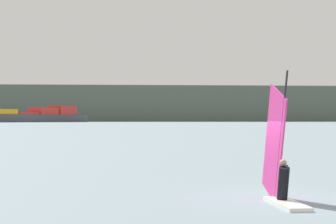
# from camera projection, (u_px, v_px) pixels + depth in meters

# --- Properties ---
(ground_plane) EXTENTS (4000.00, 4000.00, 0.00)m
(ground_plane) POSITION_uv_depth(u_px,v_px,m) (277.00, 199.00, 20.01)
(ground_plane) COLOR gray
(windsurfer) EXTENTS (0.78, 4.14, 4.18)m
(windsurfer) POSITION_uv_depth(u_px,v_px,m) (280.00, 170.00, 19.12)
(windsurfer) COLOR white
(windsurfer) RESTS_ON ground_plane
(cargo_ship) EXTENTS (138.76, 173.69, 30.85)m
(cargo_ship) POSITION_uv_depth(u_px,v_px,m) (21.00, 116.00, 667.91)
(cargo_ship) COLOR #3F444C
(cargo_ship) RESTS_ON ground_plane
(distant_headland) EXTENTS (1002.35, 365.34, 50.65)m
(distant_headland) POSITION_uv_depth(u_px,v_px,m) (234.00, 106.00, 1048.19)
(distant_headland) COLOR #4C564C
(distant_headland) RESTS_ON ground_plane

